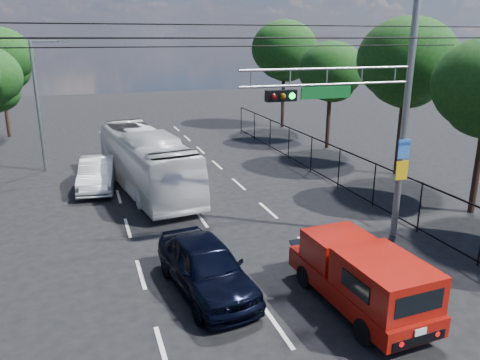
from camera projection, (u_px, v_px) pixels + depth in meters
name	position (u px, v px, depth m)	size (l,w,h in m)	color
lane_markings	(190.00, 203.00, 21.22)	(6.12, 38.00, 0.01)	beige
signal_mast	(378.00, 98.00, 15.88)	(6.43, 0.39, 9.50)	slate
streetlight_left	(41.00, 100.00, 25.35)	(2.09, 0.22, 7.08)	slate
utility_wires	(221.00, 37.00, 14.42)	(22.00, 5.04, 0.74)	black
fence_right	(359.00, 177.00, 21.61)	(0.06, 34.03, 2.00)	black
tree_right_c	(406.00, 67.00, 24.11)	(5.10, 5.10, 8.29)	black
tree_right_d	(331.00, 75.00, 30.58)	(4.32, 4.32, 7.02)	black
tree_right_e	(284.00, 54.00, 37.57)	(5.28, 5.28, 8.58)	black
red_pickup	(361.00, 275.00, 12.75)	(2.05, 5.09, 1.86)	black
navy_hatchback	(206.00, 267.00, 13.67)	(1.88, 4.66, 1.59)	black
white_bus	(146.00, 161.00, 22.85)	(2.41, 10.31, 2.87)	silver
white_van	(97.00, 174.00, 23.11)	(1.60, 4.59, 1.51)	silver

